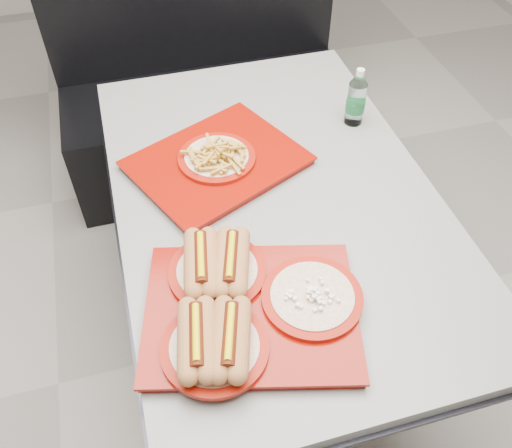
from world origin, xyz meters
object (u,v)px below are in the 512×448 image
object	(u,v)px
tray_far	(217,159)
water_bottle	(356,100)
diner_table	(274,232)
booth_bench	(205,89)
tray_near	(242,305)

from	to	relation	value
tray_far	water_bottle	world-z (taller)	water_bottle
water_bottle	diner_table	bearing A→B (deg)	-143.46
booth_bench	tray_far	world-z (taller)	booth_bench
diner_table	water_bottle	bearing A→B (deg)	36.54
booth_bench	water_bottle	bearing A→B (deg)	-67.79
tray_far	tray_near	bearing A→B (deg)	-96.56
tray_near	tray_far	xyz separation A→B (m)	(0.06, 0.53, -0.01)
water_bottle	tray_near	bearing A→B (deg)	-130.74
tray_near	water_bottle	world-z (taller)	water_bottle
diner_table	water_bottle	world-z (taller)	water_bottle
booth_bench	tray_near	bearing A→B (deg)	-97.60
diner_table	water_bottle	distance (m)	0.49
diner_table	water_bottle	size ratio (longest dim) A/B	7.34
booth_bench	water_bottle	distance (m)	1.00
tray_far	booth_bench	bearing A→B (deg)	81.81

